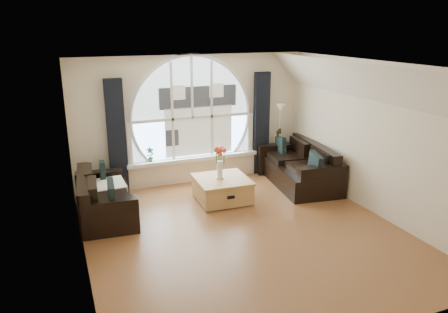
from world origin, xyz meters
The scene contains 21 objects.
ground centered at (0.00, 0.00, 0.00)m, with size 5.00×5.50×0.01m, color brown.
ceiling centered at (0.00, 0.00, 2.70)m, with size 5.00×5.50×0.01m, color silver.
wall_back centered at (0.00, 2.75, 1.35)m, with size 5.00×0.01×2.70m, color beige.
wall_front centered at (0.00, -2.75, 1.35)m, with size 5.00×0.01×2.70m, color beige.
wall_left centered at (-2.50, 0.00, 1.35)m, with size 0.01×5.50×2.70m, color beige.
wall_right centered at (2.50, 0.00, 1.35)m, with size 0.01×5.50×2.70m, color beige.
attic_slope centered at (2.20, 0.00, 2.35)m, with size 0.92×5.50×0.72m, color silver.
arched_window centered at (0.00, 2.72, 1.62)m, with size 2.60×0.06×2.15m, color silver.
window_sill centered at (0.00, 2.65, 0.51)m, with size 2.90×0.22×0.08m, color white.
window_frame centered at (0.00, 2.69, 1.62)m, with size 2.76×0.08×2.15m, color white.
neighbor_house centered at (0.15, 2.71, 1.50)m, with size 1.70×0.02×1.50m, color silver.
curtain_left centered at (-1.60, 2.63, 1.15)m, with size 0.35×0.12×2.30m, color black.
curtain_right centered at (1.60, 2.63, 1.15)m, with size 0.35×0.12×2.30m, color black.
sofa_left centered at (-2.03, 1.49, 0.40)m, with size 0.88×1.76×0.78m, color black.
sofa_right centered at (1.97, 1.60, 0.40)m, with size 0.99×1.97×0.88m, color black.
coffee_chest centered at (0.16, 1.41, 0.24)m, with size 1.00×1.00×0.49m, color #B5854A.
throw_blanket centered at (-1.92, 1.69, 0.50)m, with size 0.55×0.55×0.10m, color silver.
vase_flowers centered at (0.12, 1.42, 0.84)m, with size 0.24×0.24×0.70m, color white.
floor_lamp centered at (1.97, 2.44, 0.80)m, with size 0.24×0.24×1.60m, color #B2B2B2.
guitar centered at (1.95, 2.51, 0.53)m, with size 0.36×0.24×1.06m, color #955D29.
potted_plant centered at (-0.94, 2.65, 0.71)m, with size 0.16×0.11×0.31m, color #1E6023.
Camera 1 is at (-2.72, -5.86, 3.27)m, focal length 34.65 mm.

